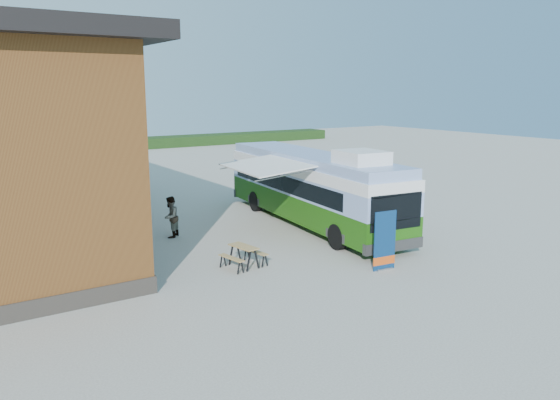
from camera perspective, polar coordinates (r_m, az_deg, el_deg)
ground at (r=19.30m, az=5.56°, el=-5.80°), size 100.00×100.00×0.00m
hedge at (r=56.11m, az=-12.69°, el=5.90°), size 40.00×3.00×1.00m
bus at (r=23.30m, az=3.32°, el=1.52°), size 3.66×11.69×3.53m
awning at (r=21.89m, az=-0.94°, el=3.22°), size 3.08×4.48×0.52m
banner at (r=17.84m, az=10.87°, el=-4.75°), size 0.84×0.24×1.94m
picnic_table at (r=17.92m, az=-3.82°, el=-5.37°), size 1.41×1.30×0.71m
person_a at (r=20.18m, az=-15.28°, el=-2.45°), size 0.87×0.78×2.00m
person_b at (r=21.76m, az=-11.37°, el=-1.76°), size 1.00×0.99×1.63m
slurry_tanker at (r=32.87m, az=-22.59°, el=2.94°), size 2.35×6.20×2.30m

